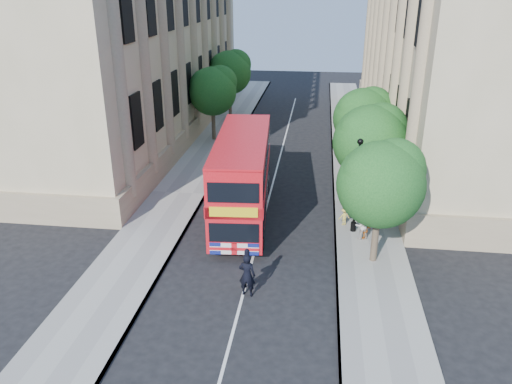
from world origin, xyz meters
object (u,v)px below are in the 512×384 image
(lamp_post, at_px, (356,190))
(woman_pedestrian, at_px, (362,225))
(police_constable, at_px, (247,275))
(box_van, at_px, (247,154))
(double_decker_bus, at_px, (242,175))

(lamp_post, relative_size, woman_pedestrian, 3.45)
(lamp_post, bearing_deg, woman_pedestrian, -66.80)
(police_constable, relative_size, woman_pedestrian, 1.33)
(box_van, distance_m, woman_pedestrian, 12.06)
(lamp_post, relative_size, box_van, 1.04)
(woman_pedestrian, bearing_deg, double_decker_bus, -39.67)
(double_decker_bus, bearing_deg, police_constable, -84.03)
(lamp_post, xyz_separation_m, police_constable, (-4.81, -6.51, -1.52))
(double_decker_bus, height_order, box_van, double_decker_bus)
(box_van, relative_size, woman_pedestrian, 3.33)
(double_decker_bus, height_order, woman_pedestrian, double_decker_bus)
(woman_pedestrian, bearing_deg, box_van, -75.47)
(double_decker_bus, height_order, police_constable, double_decker_bus)
(woman_pedestrian, bearing_deg, lamp_post, -90.33)
(woman_pedestrian, bearing_deg, police_constable, 24.20)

